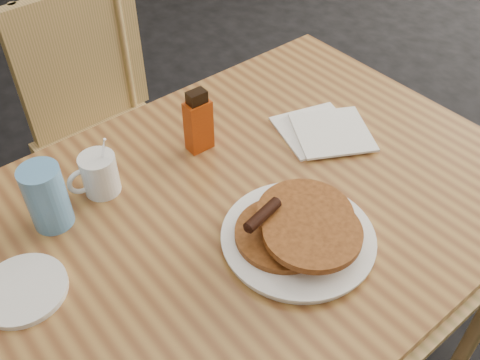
% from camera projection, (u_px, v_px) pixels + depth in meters
% --- Properties ---
extents(main_table, '(1.43, 1.04, 0.75)m').
position_uv_depth(main_table, '(232.00, 222.00, 1.14)').
color(main_table, '#A17139').
rests_on(main_table, floor).
extents(chair_main_far, '(0.46, 0.46, 0.92)m').
position_uv_depth(chair_main_far, '(101.00, 114.00, 1.70)').
color(chair_main_far, tan).
rests_on(chair_main_far, floor).
extents(pancake_plate, '(0.30, 0.30, 0.09)m').
position_uv_depth(pancake_plate, '(298.00, 233.00, 1.04)').
color(pancake_plate, white).
rests_on(pancake_plate, main_table).
extents(coffee_mug, '(0.11, 0.08, 0.14)m').
position_uv_depth(coffee_mug, '(98.00, 174.00, 1.12)').
color(coffee_mug, white).
rests_on(coffee_mug, main_table).
extents(syrup_bottle, '(0.06, 0.04, 0.16)m').
position_uv_depth(syrup_bottle, '(198.00, 123.00, 1.21)').
color(syrup_bottle, maroon).
rests_on(syrup_bottle, main_table).
extents(napkin_stack, '(0.24, 0.25, 0.01)m').
position_uv_depth(napkin_stack, '(324.00, 131.00, 1.30)').
color(napkin_stack, white).
rests_on(napkin_stack, main_table).
extents(blue_tumbler, '(0.08, 0.08, 0.14)m').
position_uv_depth(blue_tumbler, '(46.00, 197.00, 1.04)').
color(blue_tumbler, '#5894CF').
rests_on(blue_tumbler, main_table).
extents(side_saucer, '(0.18, 0.18, 0.01)m').
position_uv_depth(side_saucer, '(23.00, 290.00, 0.96)').
color(side_saucer, white).
rests_on(side_saucer, main_table).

